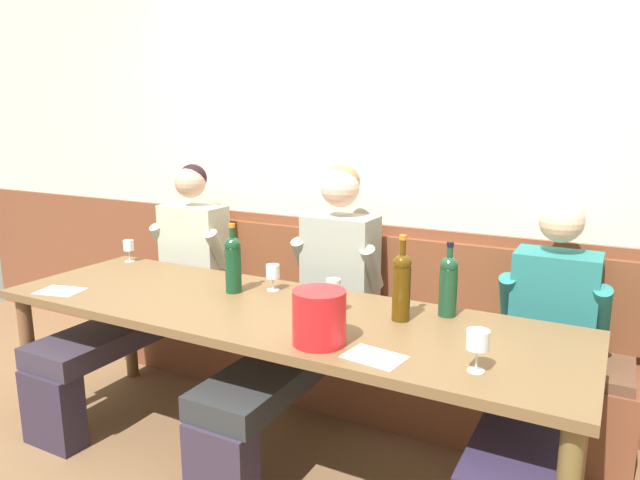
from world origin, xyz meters
The scene contains 18 objects.
ground_plane centered at (0.00, 0.00, -0.01)m, with size 6.80×6.80×0.02m, color brown.
room_wall_back centered at (0.00, 1.09, 1.40)m, with size 6.80×0.08×2.80m, color beige.
wood_wainscot_panel centered at (0.00, 1.04, 0.50)m, with size 6.80×0.03×1.00m, color brown.
wall_bench centered at (0.00, 0.83, 0.28)m, with size 2.99×0.42×0.94m.
dining_table centered at (0.00, 0.12, 0.68)m, with size 2.69×0.82×0.75m.
person_center_right_seat centered at (-1.03, 0.46, 0.62)m, with size 0.52×1.27×1.31m.
person_center_left_seat centered at (0.00, 0.49, 0.66)m, with size 0.49×1.28×1.35m.
person_left_seat centered at (1.11, 0.47, 0.62)m, with size 0.47×1.28×1.25m.
ice_bucket centered at (0.37, -0.13, 0.86)m, with size 0.20×0.20×0.21m, color red.
wine_bottle_amber_mid centered at (-0.30, 0.24, 0.90)m, with size 0.08×0.08×0.34m.
wine_bottle_clear_water centered at (0.71, 0.40, 0.89)m, with size 0.08×0.08×0.33m.
wine_bottle_green_tall centered at (0.56, 0.26, 0.91)m, with size 0.08×0.08×0.37m.
wine_glass_near_bucket centered at (0.26, 0.20, 0.86)m, with size 0.07×0.07×0.15m.
wine_glass_center_front centered at (-1.21, 0.44, 0.84)m, with size 0.06×0.06×0.13m.
wine_glass_mid_right centered at (-0.15, 0.36, 0.84)m, with size 0.07×0.07×0.13m.
wine_glass_center_rear centered at (0.96, -0.09, 0.86)m, with size 0.08×0.08×0.15m.
tasting_sheet_left_guest centered at (-1.07, -0.15, 0.75)m, with size 0.21×0.15×0.00m, color white.
tasting_sheet_right_guest centered at (0.61, -0.15, 0.75)m, with size 0.21×0.15×0.00m, color white.
Camera 1 is at (1.34, -1.93, 1.60)m, focal length 32.19 mm.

